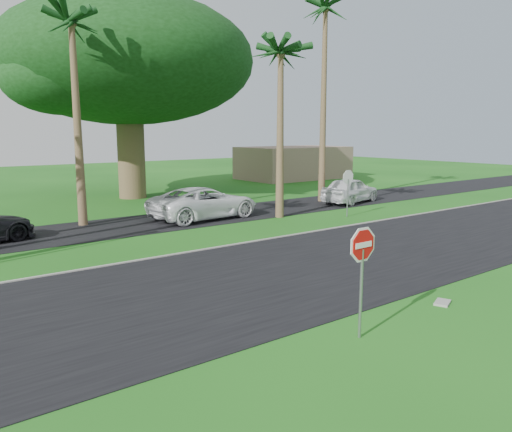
{
  "coord_description": "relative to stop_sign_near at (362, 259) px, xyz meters",
  "views": [
    {
      "loc": [
        -7.59,
        -9.93,
        4.5
      ],
      "look_at": [
        1.92,
        2.67,
        1.8
      ],
      "focal_mm": 35.0,
      "sensor_mm": 36.0,
      "label": 1
    }
  ],
  "objects": [
    {
      "name": "ground",
      "position": [
        -0.5,
        3.0,
        -1.77
      ],
      "size": [
        120.0,
        120.0,
        0.0
      ],
      "primitive_type": "plane",
      "color": "#195515",
      "rests_on": "ground"
    },
    {
      "name": "road",
      "position": [
        -0.5,
        5.0,
        -1.76
      ],
      "size": [
        120.0,
        8.0,
        0.02
      ],
      "primitive_type": "cube",
      "color": "black",
      "rests_on": "ground"
    },
    {
      "name": "parking_strip",
      "position": [
        -0.5,
        15.5,
        -1.76
      ],
      "size": [
        120.0,
        5.0,
        0.02
      ],
      "primitive_type": "cube",
      "color": "black",
      "rests_on": "ground"
    },
    {
      "name": "curb",
      "position": [
        -0.5,
        9.05,
        -1.74
      ],
      "size": [
        120.0,
        0.12,
        0.06
      ],
      "primitive_type": "cube",
      "color": "gray",
      "rests_on": "ground"
    },
    {
      "name": "stop_sign_near",
      "position": [
        0.0,
        0.0,
        0.0
      ],
      "size": [
        1.05,
        0.07,
        2.62
      ],
      "color": "gray",
      "rests_on": "ground"
    },
    {
      "name": "stop_sign_far",
      "position": [
        11.5,
        11.0,
        0.0
      ],
      "size": [
        1.05,
        0.07,
        2.62
      ],
      "rotation": [
        0.0,
        0.0,
        3.14
      ],
      "color": "gray",
      "rests_on": "ground"
    },
    {
      "name": "palm_center",
      "position": [
        -0.5,
        17.0,
        7.39
      ],
      "size": [
        5.0,
        5.0,
        10.5
      ],
      "color": "brown",
      "rests_on": "ground"
    },
    {
      "name": "palm_right_near",
      "position": [
        8.5,
        13.0,
        6.42
      ],
      "size": [
        5.0,
        5.0,
        9.5
      ],
      "color": "brown",
      "rests_on": "ground"
    },
    {
      "name": "palm_right_far",
      "position": [
        14.5,
        16.0,
        9.81
      ],
      "size": [
        5.0,
        5.0,
        13.0
      ],
      "color": "brown",
      "rests_on": "ground"
    },
    {
      "name": "canopy_tree",
      "position": [
        5.5,
        25.0,
        7.17
      ],
      "size": [
        16.5,
        16.5,
        13.12
      ],
      "color": "brown",
      "rests_on": "ground"
    },
    {
      "name": "building_far",
      "position": [
        23.5,
        29.0,
        -0.27
      ],
      "size": [
        10.0,
        6.0,
        3.0
      ],
      "primitive_type": "cube",
      "color": "gray",
      "rests_on": "ground"
    },
    {
      "name": "car_minivan",
      "position": [
        5.12,
        15.01,
        -0.96
      ],
      "size": [
        6.06,
        3.16,
        1.63
      ],
      "primitive_type": "imported",
      "rotation": [
        0.0,
        0.0,
        1.65
      ],
      "color": "white",
      "rests_on": "ground"
    },
    {
      "name": "car_pickup",
      "position": [
        15.45,
        14.42,
        -0.98
      ],
      "size": [
        4.98,
        2.89,
        1.59
      ],
      "primitive_type": "imported",
      "rotation": [
        0.0,
        0.0,
        1.8
      ],
      "color": "silver",
      "rests_on": "ground"
    },
    {
      "name": "utility_slab",
      "position": [
        3.42,
        0.15,
        -1.74
      ],
      "size": [
        0.64,
        0.53,
        0.06
      ],
      "primitive_type": "cube",
      "rotation": [
        0.0,
        0.0,
        0.38
      ],
      "color": "gray",
      "rests_on": "ground"
    }
  ]
}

